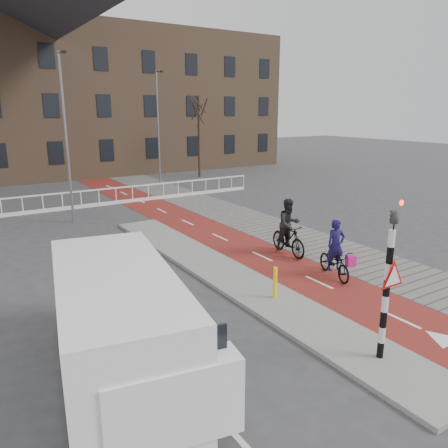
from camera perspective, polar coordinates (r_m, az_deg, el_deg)
ground at (r=12.09m, az=13.86°, el=-11.95°), size 120.00×120.00×0.00m
bike_lane at (r=20.47m, az=-3.49°, el=-0.38°), size 2.50×60.00×0.01m
sidewalk at (r=21.91m, az=2.93°, el=0.64°), size 3.00×60.00×0.01m
curb_island at (r=14.47m, az=0.41°, el=-6.66°), size 1.80×16.00×0.12m
traffic_signal at (r=9.70m, az=20.70°, el=-6.49°), size 0.80×0.80×3.68m
bollard at (r=12.58m, az=6.68°, el=-7.61°), size 0.12×0.12×0.92m
cyclist_near at (r=14.69m, az=14.30°, el=-4.34°), size 1.14×1.95×1.92m
cyclist_far at (r=16.50m, az=8.42°, el=-1.04°), size 0.98×2.06×2.14m
van at (r=9.11m, az=-13.72°, el=-12.64°), size 3.08×5.69×2.32m
railing at (r=25.03m, az=-24.78°, el=1.78°), size 28.00×0.10×0.99m
townhouse_row at (r=39.72m, az=-26.26°, el=16.89°), size 46.00×10.00×15.90m
tree_right at (r=35.49m, az=-3.26°, el=11.25°), size 0.22×0.22×6.36m
streetlight_near at (r=21.87m, az=-19.89°, el=10.18°), size 0.12×0.12×7.85m
streetlight_right at (r=33.10m, az=-8.59°, el=12.30°), size 0.12×0.12×8.02m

